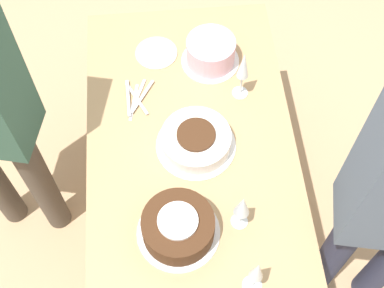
{
  "coord_description": "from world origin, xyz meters",
  "views": [
    {
      "loc": [
        0.96,
        -0.09,
        2.43
      ],
      "look_at": [
        0.0,
        0.0,
        0.77
      ],
      "focal_mm": 50.0,
      "sensor_mm": 36.0,
      "label": 1
    }
  ],
  "objects_px": {
    "cake_center_white": "(196,140)",
    "wine_glass_far": "(257,272)",
    "cake_back_decorated": "(211,52)",
    "wine_glass_extra": "(243,67)",
    "cake_front_chocolate": "(178,227)",
    "wine_glass_near": "(242,207)"
  },
  "relations": [
    {
      "from": "cake_back_decorated",
      "to": "wine_glass_far",
      "type": "relative_size",
      "value": 1.08
    },
    {
      "from": "cake_center_white",
      "to": "cake_front_chocolate",
      "type": "height_order",
      "value": "cake_front_chocolate"
    },
    {
      "from": "cake_center_white",
      "to": "wine_glass_far",
      "type": "xyz_separation_m",
      "value": [
        0.53,
        0.13,
        0.11
      ]
    },
    {
      "from": "cake_back_decorated",
      "to": "cake_center_white",
      "type": "bearing_deg",
      "value": -13.83
    },
    {
      "from": "cake_back_decorated",
      "to": "wine_glass_extra",
      "type": "relative_size",
      "value": 0.99
    },
    {
      "from": "cake_center_white",
      "to": "wine_glass_far",
      "type": "relative_size",
      "value": 1.36
    },
    {
      "from": "cake_center_white",
      "to": "cake_back_decorated",
      "type": "bearing_deg",
      "value": 166.17
    },
    {
      "from": "cake_front_chocolate",
      "to": "wine_glass_near",
      "type": "height_order",
      "value": "wine_glass_near"
    },
    {
      "from": "cake_front_chocolate",
      "to": "wine_glass_near",
      "type": "relative_size",
      "value": 1.49
    },
    {
      "from": "cake_center_white",
      "to": "cake_front_chocolate",
      "type": "distance_m",
      "value": 0.34
    },
    {
      "from": "wine_glass_extra",
      "to": "cake_front_chocolate",
      "type": "bearing_deg",
      "value": -27.32
    },
    {
      "from": "cake_center_white",
      "to": "wine_glass_far",
      "type": "distance_m",
      "value": 0.56
    },
    {
      "from": "wine_glass_far",
      "to": "wine_glass_extra",
      "type": "distance_m",
      "value": 0.75
    },
    {
      "from": "cake_center_white",
      "to": "wine_glass_near",
      "type": "relative_size",
      "value": 1.56
    },
    {
      "from": "cake_center_white",
      "to": "wine_glass_extra",
      "type": "relative_size",
      "value": 1.24
    },
    {
      "from": "cake_back_decorated",
      "to": "wine_glass_near",
      "type": "height_order",
      "value": "wine_glass_near"
    },
    {
      "from": "wine_glass_far",
      "to": "wine_glass_extra",
      "type": "bearing_deg",
      "value": 175.06
    },
    {
      "from": "cake_front_chocolate",
      "to": "wine_glass_near",
      "type": "xyz_separation_m",
      "value": [
        -0.02,
        0.21,
        0.08
      ]
    },
    {
      "from": "wine_glass_far",
      "to": "wine_glass_near",
      "type": "bearing_deg",
      "value": -177.13
    },
    {
      "from": "wine_glass_near",
      "to": "wine_glass_far",
      "type": "relative_size",
      "value": 0.88
    },
    {
      "from": "cake_center_white",
      "to": "cake_front_chocolate",
      "type": "xyz_separation_m",
      "value": [
        0.33,
        -0.09,
        0.01
      ]
    },
    {
      "from": "cake_front_chocolate",
      "to": "wine_glass_near",
      "type": "distance_m",
      "value": 0.22
    }
  ]
}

